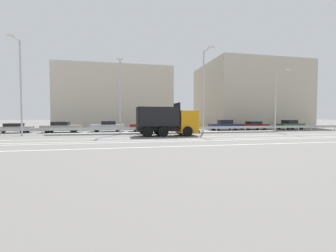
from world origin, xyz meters
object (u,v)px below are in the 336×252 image
(parked_car_1, at_px, (62,127))
(parked_car_6, at_px, (253,125))
(street_lamp_0, at_px, (20,83))
(parked_car_7, at_px, (290,125))
(street_lamp_2, at_px, (204,88))
(parked_car_2, at_px, (108,126))
(parked_car_5, at_px, (224,125))
(parked_car_4, at_px, (185,126))
(median_road_sign, at_px, (141,124))
(parked_car_3, at_px, (145,126))
(street_lamp_3, at_px, (277,98))
(parked_car_0, at_px, (13,128))
(dump_truck, at_px, (175,123))
(street_lamp_1, at_px, (120,94))

(parked_car_1, xyz_separation_m, parked_car_6, (27.82, 0.53, -0.03))
(street_lamp_0, distance_m, parked_car_7, 37.28)
(street_lamp_2, distance_m, parked_car_1, 18.85)
(parked_car_7, bearing_deg, parked_car_1, -93.96)
(parked_car_6, bearing_deg, parked_car_2, 90.85)
(parked_car_1, bearing_deg, parked_car_5, 90.06)
(parked_car_4, bearing_deg, parked_car_1, -89.81)
(street_lamp_0, height_order, street_lamp_2, street_lamp_2)
(median_road_sign, relative_size, parked_car_3, 0.51)
(street_lamp_3, xyz_separation_m, parked_car_0, (-33.36, 5.37, -3.85))
(street_lamp_2, xyz_separation_m, parked_car_4, (-0.98, 4.71, -4.89))
(parked_car_2, distance_m, parked_car_5, 17.03)
(median_road_sign, xyz_separation_m, parked_car_3, (1.04, 4.93, -0.37))
(street_lamp_0, bearing_deg, street_lamp_3, 0.30)
(parked_car_3, relative_size, parked_car_7, 0.95)
(parked_car_4, height_order, parked_car_5, parked_car_5)
(median_road_sign, distance_m, parked_car_2, 6.79)
(parked_car_1, height_order, parked_car_5, parked_car_5)
(dump_truck, relative_size, street_lamp_0, 0.65)
(parked_car_4, relative_size, parked_car_7, 1.00)
(street_lamp_3, bearing_deg, parked_car_1, 169.71)
(parked_car_2, bearing_deg, parked_car_6, -91.62)
(parked_car_1, height_order, parked_car_4, parked_car_1)
(median_road_sign, distance_m, parked_car_4, 8.29)
(median_road_sign, distance_m, street_lamp_2, 8.99)
(parked_car_2, distance_m, parked_car_6, 22.09)
(parked_car_2, height_order, parked_car_4, parked_car_2)
(median_road_sign, height_order, street_lamp_1, street_lamp_1)
(street_lamp_2, distance_m, parked_car_4, 6.86)
(street_lamp_0, distance_m, parked_car_5, 26.37)
(parked_car_0, relative_size, parked_car_5, 0.98)
(street_lamp_2, xyz_separation_m, parked_car_6, (10.28, 5.42, -4.92))
(street_lamp_1, bearing_deg, parked_car_5, 18.56)
(median_road_sign, distance_m, parked_car_7, 24.70)
(parked_car_7, bearing_deg, parked_car_2, -95.13)
(median_road_sign, bearing_deg, parked_car_1, 153.34)
(parked_car_5, bearing_deg, parked_car_4, 93.76)
(street_lamp_0, relative_size, parked_car_1, 2.09)
(street_lamp_2, height_order, parked_car_6, street_lamp_2)
(median_road_sign, bearing_deg, parked_car_2, 126.42)
(street_lamp_2, bearing_deg, parked_car_5, 43.82)
(street_lamp_0, height_order, parked_car_1, street_lamp_0)
(dump_truck, height_order, parked_car_1, dump_truck)
(parked_car_2, bearing_deg, parked_car_7, -92.90)
(parked_car_2, height_order, parked_car_7, parked_car_7)
(street_lamp_0, height_order, street_lamp_1, street_lamp_0)
(parked_car_2, bearing_deg, parked_car_4, -95.47)
(parked_car_0, relative_size, parked_car_6, 0.98)
(dump_truck, relative_size, street_lamp_1, 0.78)
(dump_truck, bearing_deg, street_lamp_1, -118.75)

